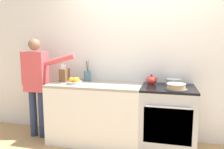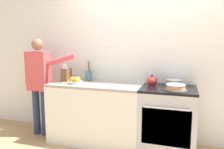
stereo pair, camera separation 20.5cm
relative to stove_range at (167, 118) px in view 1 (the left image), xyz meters
The scene contains 10 objects.
wall_back 0.98m from the stove_range, 134.93° to the left, with size 8.00×0.04×2.60m.
counter_cabinet 1.05m from the stove_range, behind, with size 1.37×0.64×0.89m.
stove_range is the anchor object (origin of this frame).
layer_cake 0.51m from the stove_range, 54.53° to the right, with size 0.29×0.29×0.08m.
tea_kettle 0.57m from the stove_range, 153.54° to the left, with size 0.18×0.15×0.15m.
mixing_bowl 0.53m from the stove_range, 68.84° to the left, with size 0.23×0.23×0.09m.
knife_block 1.67m from the stove_range, behind, with size 0.10×0.18×0.28m.
utensil_crock 1.37m from the stove_range, behind, with size 0.11×0.11×0.35m.
fruit_bowl 1.42m from the stove_range, behind, with size 0.21×0.21×0.10m.
person_baker 2.05m from the stove_range, behind, with size 0.91×0.20×1.56m.
Camera 1 is at (0.29, -2.70, 1.50)m, focal length 35.00 mm.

